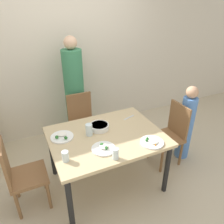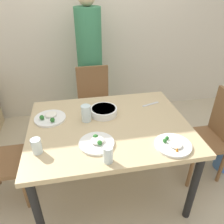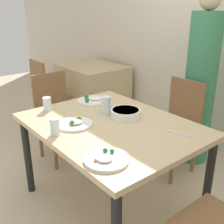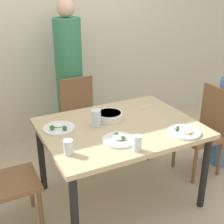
# 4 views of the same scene
# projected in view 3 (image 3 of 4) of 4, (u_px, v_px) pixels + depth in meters

# --- Properties ---
(ground_plane) EXTENTS (10.00, 10.00, 0.00)m
(ground_plane) POSITION_uv_depth(u_px,v_px,m) (111.00, 203.00, 2.38)
(ground_plane) COLOR beige
(dining_table) EXTENTS (1.32, 1.01, 0.74)m
(dining_table) POSITION_uv_depth(u_px,v_px,m) (111.00, 133.00, 2.14)
(dining_table) COLOR tan
(dining_table) RESTS_ON ground_plane
(chair_adult_spot) EXTENTS (0.40, 0.40, 0.91)m
(chair_adult_spot) POSITION_uv_depth(u_px,v_px,m) (177.00, 124.00, 2.72)
(chair_adult_spot) COLOR brown
(chair_adult_spot) RESTS_ON ground_plane
(chair_empty_left) EXTENTS (0.40, 0.40, 0.91)m
(chair_empty_left) POSITION_uv_depth(u_px,v_px,m) (57.00, 114.00, 2.96)
(chair_empty_left) COLOR brown
(chair_empty_left) RESTS_ON ground_plane
(person_adult) EXTENTS (0.30, 0.30, 1.71)m
(person_adult) POSITION_uv_depth(u_px,v_px,m) (200.00, 87.00, 2.80)
(person_adult) COLOR #387F56
(person_adult) RESTS_ON ground_plane
(bowl_curry) EXTENTS (0.24, 0.24, 0.06)m
(bowl_curry) POSITION_uv_depth(u_px,v_px,m) (126.00, 113.00, 2.21)
(bowl_curry) COLOR white
(bowl_curry) RESTS_ON dining_table
(plate_rice_adult) EXTENTS (0.27, 0.27, 0.05)m
(plate_rice_adult) POSITION_uv_depth(u_px,v_px,m) (106.00, 159.00, 1.60)
(plate_rice_adult) COLOR white
(plate_rice_adult) RESTS_ON dining_table
(plate_rice_child) EXTENTS (0.26, 0.26, 0.06)m
(plate_rice_child) POSITION_uv_depth(u_px,v_px,m) (75.00, 124.00, 2.06)
(plate_rice_child) COLOR white
(plate_rice_child) RESTS_ON dining_table
(plate_noodles) EXTENTS (0.27, 0.27, 0.06)m
(plate_noodles) POSITION_uv_depth(u_px,v_px,m) (92.00, 100.00, 2.56)
(plate_noodles) COLOR white
(plate_noodles) RESTS_ON dining_table
(glass_water_tall) EXTENTS (0.07, 0.07, 0.11)m
(glass_water_tall) POSITION_uv_depth(u_px,v_px,m) (47.00, 104.00, 2.34)
(glass_water_tall) COLOR silver
(glass_water_tall) RESTS_ON dining_table
(glass_water_short) EXTENTS (0.07, 0.07, 0.12)m
(glass_water_short) POSITION_uv_depth(u_px,v_px,m) (55.00, 127.00, 1.90)
(glass_water_short) COLOR silver
(glass_water_short) RESTS_ON dining_table
(glass_water_center) EXTENTS (0.08, 0.08, 0.14)m
(glass_water_center) POSITION_uv_depth(u_px,v_px,m) (106.00, 105.00, 2.26)
(glass_water_center) COLOR silver
(glass_water_center) RESTS_ON dining_table
(fork_steel) EXTENTS (0.18, 0.07, 0.01)m
(fork_steel) POSITION_uv_depth(u_px,v_px,m) (181.00, 134.00, 1.93)
(fork_steel) COLOR silver
(fork_steel) RESTS_ON dining_table
(background_table) EXTENTS (0.93, 0.75, 0.75)m
(background_table) POSITION_uv_depth(u_px,v_px,m) (92.00, 90.00, 4.15)
(background_table) COLOR tan
(background_table) RESTS_ON ground_plane
(chair_background) EXTENTS (0.40, 0.40, 0.91)m
(chair_background) POSITION_uv_depth(u_px,v_px,m) (47.00, 92.00, 3.69)
(chair_background) COLOR brown
(chair_background) RESTS_ON ground_plane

